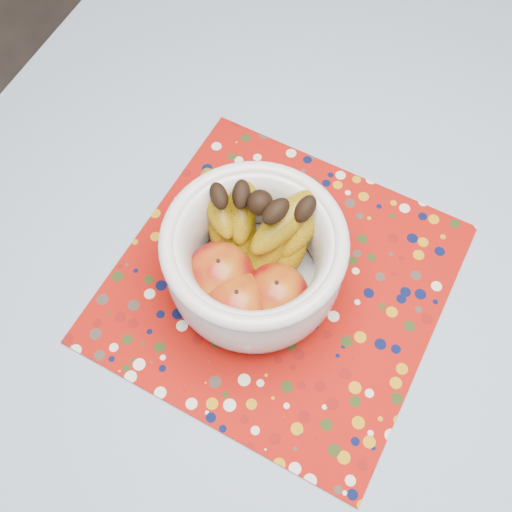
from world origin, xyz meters
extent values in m
plane|color=#2D2826|center=(0.00, 0.00, 0.00)|extent=(4.00, 4.00, 0.00)
cube|color=brown|center=(0.00, 0.00, 0.73)|extent=(1.20, 1.20, 0.04)
cylinder|color=brown|center=(-0.53, 0.53, 0.35)|extent=(0.06, 0.06, 0.71)
cube|color=#6182A2|center=(0.00, 0.00, 0.76)|extent=(1.32, 1.32, 0.01)
cube|color=#8F0E07|center=(-0.11, -0.05, 0.76)|extent=(0.45, 0.45, 0.00)
cylinder|color=silver|center=(-0.14, -0.07, 0.77)|extent=(0.11, 0.11, 0.01)
cylinder|color=silver|center=(-0.14, -0.07, 0.78)|extent=(0.17, 0.17, 0.01)
torus|color=silver|center=(-0.14, -0.07, 0.89)|extent=(0.23, 0.23, 0.02)
ellipsoid|color=#6E0409|center=(-0.17, -0.10, 0.83)|extent=(0.09, 0.09, 0.08)
ellipsoid|color=#6E0409|center=(-0.09, -0.10, 0.83)|extent=(0.08, 0.08, 0.08)
ellipsoid|color=#6E0409|center=(-0.13, -0.13, 0.83)|extent=(0.09, 0.09, 0.08)
sphere|color=black|center=(-0.15, -0.03, 0.91)|extent=(0.03, 0.03, 0.03)
camera|label=1|loc=(0.01, -0.37, 1.52)|focal=42.00mm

